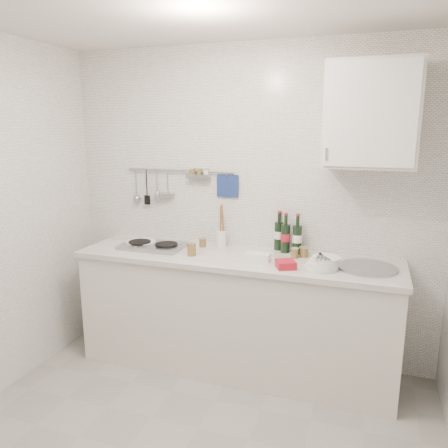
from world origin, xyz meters
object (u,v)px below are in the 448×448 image
object	(u,v)px
wall_cabinet	(371,115)
plate_stack_hob	(140,243)
utensil_crock	(221,237)
wine_bottles	(287,232)
plate_stack_sink	(323,263)

from	to	relation	value
wall_cabinet	plate_stack_hob	distance (m)	2.01
wall_cabinet	utensil_crock	size ratio (longest dim) A/B	1.99
wine_bottles	utensil_crock	world-z (taller)	utensil_crock
wine_bottles	plate_stack_hob	bearing A→B (deg)	-170.28
plate_stack_hob	utensil_crock	bearing A→B (deg)	15.85
utensil_crock	plate_stack_hob	bearing A→B (deg)	-164.15
utensil_crock	wine_bottles	bearing A→B (deg)	1.99
plate_stack_sink	wine_bottles	bearing A→B (deg)	133.85
plate_stack_hob	wine_bottles	xyz separation A→B (m)	(1.18, 0.20, 0.14)
wall_cabinet	plate_stack_hob	size ratio (longest dim) A/B	2.70
wall_cabinet	plate_stack_hob	xyz separation A→B (m)	(-1.73, -0.09, -1.01)
wall_cabinet	plate_stack_sink	size ratio (longest dim) A/B	2.87
wall_cabinet	utensil_crock	xyz separation A→B (m)	(-1.09, 0.09, -0.95)
wall_cabinet	utensil_crock	bearing A→B (deg)	175.09
plate_stack_sink	utensil_crock	distance (m)	0.91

